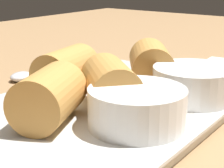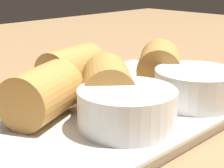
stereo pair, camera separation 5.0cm
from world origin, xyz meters
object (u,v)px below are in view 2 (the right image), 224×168
(dipping_bowl_near, at_px, (127,107))
(spoon, at_px, (25,78))
(dipping_bowl_far, at_px, (197,85))
(serving_plate, at_px, (112,109))

(dipping_bowl_near, bearing_deg, spoon, -100.75)
(dipping_bowl_near, bearing_deg, dipping_bowl_far, 175.30)
(dipping_bowl_near, distance_m, spoon, 0.23)
(serving_plate, xyz_separation_m, spoon, (-0.01, -0.17, -0.00))
(serving_plate, relative_size, dipping_bowl_near, 3.80)
(serving_plate, distance_m, spoon, 0.17)
(spoon, bearing_deg, dipping_bowl_far, 102.74)
(dipping_bowl_far, bearing_deg, spoon, -77.26)
(dipping_bowl_far, xyz_separation_m, spoon, (0.05, -0.23, -0.03))
(serving_plate, xyz_separation_m, dipping_bowl_far, (-0.06, 0.06, 0.03))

